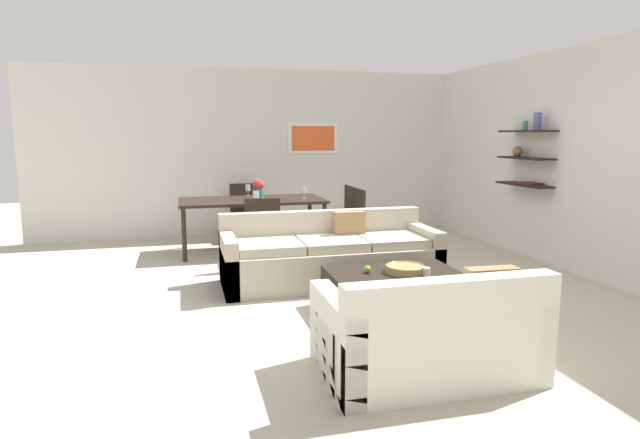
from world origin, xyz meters
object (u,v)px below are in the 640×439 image
at_px(wine_glass_foot, 256,195).
at_px(loveseat_white, 428,334).
at_px(dining_chair_foot, 261,227).
at_px(candle_jar, 426,272).
at_px(dining_chair_right_far, 343,210).
at_px(decorative_bowl, 405,269).
at_px(sofa_beige, 330,257).
at_px(dining_chair_head, 245,208).
at_px(wine_glass_head, 248,188).
at_px(centerpiece_vase, 258,189).
at_px(wine_glass_right_near, 304,191).
at_px(coffee_table, 399,295).
at_px(dining_table, 252,203).
at_px(apple_on_coffee_table, 367,269).
at_px(dining_chair_right_near, 352,215).

bearing_deg(wine_glass_foot, loveseat_white, -80.24).
bearing_deg(dining_chair_foot, wine_glass_foot, 90.00).
height_order(candle_jar, dining_chair_right_far, dining_chair_right_far).
height_order(decorative_bowl, wine_glass_foot, wine_glass_foot).
bearing_deg(dining_chair_foot, sofa_beige, -56.93).
height_order(dining_chair_foot, dining_chair_head, same).
bearing_deg(candle_jar, wine_glass_head, 108.06).
bearing_deg(centerpiece_vase, decorative_bowl, -72.67).
bearing_deg(loveseat_white, candle_jar, 65.31).
bearing_deg(wine_glass_right_near, decorative_bowl, -83.95).
height_order(coffee_table, centerpiece_vase, centerpiece_vase).
bearing_deg(dining_chair_foot, centerpiece_vase, 83.99).
xyz_separation_m(decorative_bowl, wine_glass_foot, (-1.04, 2.59, 0.44)).
bearing_deg(decorative_bowl, dining_table, 108.93).
bearing_deg(coffee_table, dining_chair_right_far, 82.12).
xyz_separation_m(coffee_table, wine_glass_head, (-0.96, 3.53, 0.67)).
bearing_deg(dining_chair_head, decorative_bowl, -75.22).
xyz_separation_m(sofa_beige, wine_glass_head, (-0.63, 2.32, 0.57)).
bearing_deg(dining_chair_foot, wine_glass_head, 90.00).
distance_m(dining_table, wine_glass_head, 0.48).
height_order(coffee_table, dining_table, dining_table).
height_order(dining_chair_right_far, wine_glass_foot, wine_glass_foot).
relative_size(dining_chair_right_far, wine_glass_head, 5.35).
distance_m(dining_table, dining_chair_right_far, 1.45).
distance_m(dining_table, wine_glass_foot, 0.48).
bearing_deg(coffee_table, wine_glass_foot, 109.91).
height_order(sofa_beige, dining_chair_foot, dining_chair_foot).
distance_m(decorative_bowl, wine_glass_foot, 2.82).
xyz_separation_m(wine_glass_foot, wine_glass_right_near, (0.73, 0.32, 0.00)).
distance_m(loveseat_white, apple_on_coffee_table, 1.37).
bearing_deg(centerpiece_vase, wine_glass_right_near, -10.65).
distance_m(candle_jar, dining_table, 3.41).
relative_size(coffee_table, apple_on_coffee_table, 17.48).
distance_m(sofa_beige, wine_glass_head, 2.47).
bearing_deg(candle_jar, dining_chair_right_near, 85.46).
distance_m(sofa_beige, wine_glass_foot, 1.66).
xyz_separation_m(loveseat_white, dining_table, (-0.66, 4.31, 0.40)).
distance_m(sofa_beige, centerpiece_vase, 2.04).
height_order(sofa_beige, dining_chair_right_near, dining_chair_right_near).
xyz_separation_m(dining_chair_right_far, dining_chair_head, (-1.42, 0.68, 0.00)).
xyz_separation_m(wine_glass_foot, centerpiece_vase, (0.10, 0.44, 0.03)).
distance_m(dining_chair_right_near, centerpiece_vase, 1.40).
xyz_separation_m(loveseat_white, apple_on_coffee_table, (0.03, 1.36, 0.12)).
distance_m(loveseat_white, dining_chair_right_near, 4.16).
height_order(candle_jar, wine_glass_right_near, wine_glass_right_near).
bearing_deg(wine_glass_right_near, dining_table, 170.33).
height_order(candle_jar, dining_chair_right_near, dining_chair_right_near).
bearing_deg(candle_jar, wine_glass_foot, 113.36).
xyz_separation_m(apple_on_coffee_table, dining_chair_right_near, (0.72, 2.72, 0.09)).
height_order(dining_table, dining_chair_foot, dining_chair_foot).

